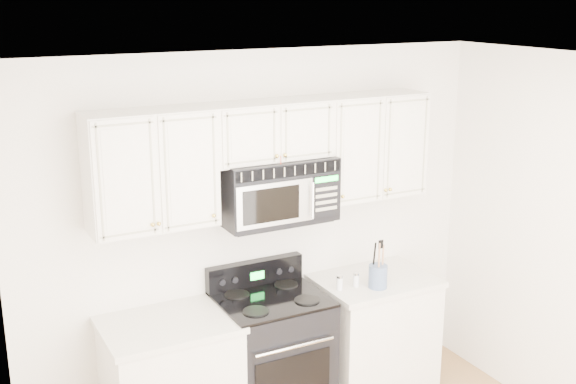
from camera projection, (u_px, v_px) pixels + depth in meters
room at (406, 331)px, 3.67m from camera, size 3.51×3.51×2.61m
base_cabinet_right at (373, 338)px, 5.48m from camera, size 0.86×0.65×0.92m
range at (272, 357)px, 5.09m from camera, size 0.73×0.67×1.11m
upper_cabinets at (268, 151)px, 4.85m from camera, size 2.44×0.37×0.75m
microwave at (276, 190)px, 4.91m from camera, size 0.79×0.44×0.44m
utensil_crock at (378, 276)px, 5.15m from camera, size 0.13×0.13×0.36m
shaker_salt at (340, 283)px, 5.12m from camera, size 0.05×0.05×0.11m
shaker_pepper at (356, 279)px, 5.18m from camera, size 0.04×0.04×0.10m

